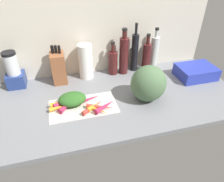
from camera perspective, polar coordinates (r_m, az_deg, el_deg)
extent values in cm
cube|color=slate|center=(139.87, 0.92, -1.71)|extent=(170.00, 80.00, 3.00)
cube|color=beige|center=(158.47, -2.89, 15.72)|extent=(170.00, 3.00, 60.00)
cube|color=beige|center=(130.24, -8.10, -4.25)|extent=(42.56, 23.12, 0.80)
cone|color=#B2264C|center=(132.30, -13.20, -3.01)|extent=(15.10, 9.89, 3.59)
cone|color=orange|center=(129.45, -13.99, -4.34)|extent=(15.19, 4.92, 2.75)
cone|color=orange|center=(123.84, -3.69, -5.39)|extent=(11.03, 10.51, 2.29)
cone|color=#B2264C|center=(130.19, -12.26, -3.59)|extent=(13.34, 14.85, 3.50)
cone|color=red|center=(125.85, -3.32, -4.46)|extent=(17.25, 9.06, 2.79)
cone|color=orange|center=(132.45, -13.50, -3.06)|extent=(17.10, 7.01, 3.41)
cone|color=red|center=(126.32, -5.23, -4.35)|extent=(16.39, 12.61, 2.90)
cone|color=orange|center=(126.38, -5.14, -4.24)|extent=(10.31, 8.38, 3.18)
cone|color=#B2264C|center=(133.19, -6.32, -2.19)|extent=(15.97, 6.90, 2.46)
cone|color=red|center=(133.16, -10.79, -2.65)|extent=(12.82, 8.40, 2.58)
cone|color=#B2264C|center=(125.74, -1.92, -4.23)|extent=(15.63, 11.36, 3.55)
ellipsoid|color=#2D6023|center=(130.52, -11.10, -2.23)|extent=(17.49, 13.45, 7.40)
ellipsoid|color=#4C6B47|center=(131.11, 10.19, 2.08)|extent=(22.95, 21.23, 24.04)
cube|color=brown|center=(153.42, -14.72, 6.27)|extent=(9.89, 12.96, 22.57)
cylinder|color=black|center=(149.06, -16.45, 11.15)|extent=(2.19, 2.19, 5.50)
cylinder|color=black|center=(148.67, -15.55, 11.24)|extent=(2.01, 2.01, 5.50)
cylinder|color=black|center=(147.67, -14.63, 11.22)|extent=(1.91, 1.91, 5.50)
cube|color=navy|center=(161.65, -25.28, 2.85)|extent=(12.17, 12.17, 10.01)
cylinder|color=silver|center=(156.18, -26.39, 6.68)|extent=(9.13, 9.13, 14.64)
cylinder|color=black|center=(152.97, -27.18, 9.38)|extent=(9.31, 9.31, 1.80)
cylinder|color=white|center=(154.46, -7.42, 8.21)|extent=(10.54, 10.54, 26.58)
cylinder|color=#471919|center=(160.25, 0.26, 7.86)|extent=(7.23, 7.23, 18.21)
cylinder|color=#471919|center=(155.01, 0.27, 11.96)|extent=(2.55, 2.55, 6.64)
cylinder|color=black|center=(153.46, 0.28, 13.38)|extent=(2.93, 2.93, 1.60)
cylinder|color=#471919|center=(159.24, 3.32, 9.73)|extent=(6.96, 6.96, 28.75)
cylinder|color=#471919|center=(152.76, 3.54, 15.59)|extent=(3.45, 3.45, 5.71)
cylinder|color=black|center=(151.60, 3.59, 16.90)|extent=(3.97, 3.97, 1.60)
cylinder|color=black|center=(164.20, 6.37, 10.56)|extent=(5.37, 5.37, 29.73)
cylinder|color=black|center=(157.61, 6.81, 16.66)|extent=(1.93, 1.93, 6.99)
cylinder|color=black|center=(156.34, 6.93, 18.15)|extent=(2.22, 2.22, 1.60)
cylinder|color=#471919|center=(165.83, 9.64, 9.22)|extent=(6.64, 6.64, 22.81)
cylinder|color=#471919|center=(160.20, 10.15, 13.91)|extent=(2.61, 2.61, 6.31)
cylinder|color=black|center=(158.87, 10.30, 15.24)|extent=(3.00, 3.00, 1.60)
cylinder|color=silver|center=(171.12, 11.75, 10.44)|extent=(6.47, 6.47, 26.26)
cylinder|color=silver|center=(165.35, 12.42, 15.49)|extent=(2.63, 2.63, 5.77)
cylinder|color=black|center=(164.21, 12.58, 16.69)|extent=(3.03, 3.03, 1.60)
cube|color=#2838AD|center=(170.14, 22.48, 5.00)|extent=(28.21, 21.02, 9.01)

